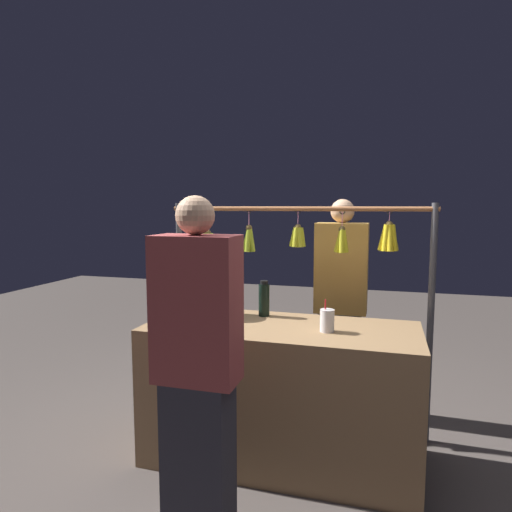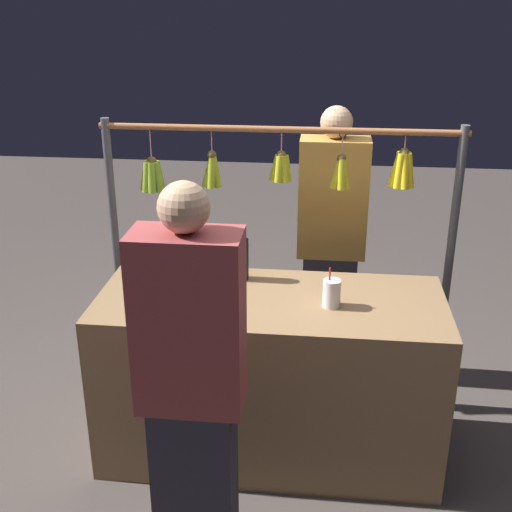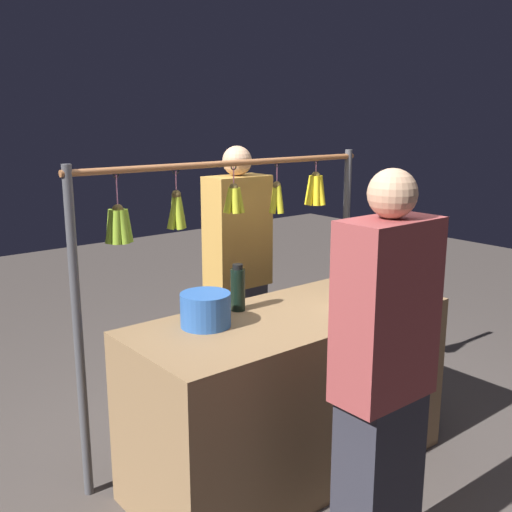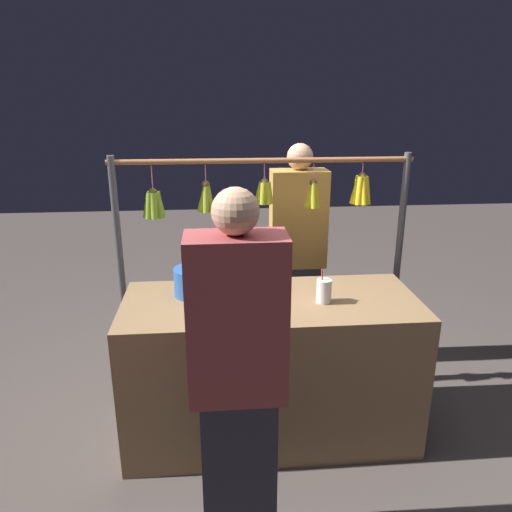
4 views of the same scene
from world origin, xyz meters
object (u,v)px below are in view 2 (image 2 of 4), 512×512
blue_bucket (187,269)px  vendor_person (331,249)px  customer_person (192,396)px  water_bottle (241,258)px  drink_cup (332,293)px

blue_bucket → vendor_person: (-0.70, -0.67, -0.13)m
vendor_person → customer_person: size_ratio=1.00×
water_bottle → vendor_person: bearing=-127.5°
water_bottle → customer_person: (0.06, 0.97, -0.16)m
water_bottle → customer_person: bearing=86.5°
water_bottle → drink_cup: water_bottle is taller
blue_bucket → customer_person: customer_person is taller
water_bottle → vendor_person: vendor_person is taller
water_bottle → blue_bucket: size_ratio=1.02×
drink_cup → vendor_person: 0.85m
water_bottle → blue_bucket: water_bottle is taller
vendor_person → drink_cup: bearing=90.1°
drink_cup → vendor_person: (0.00, -0.85, -0.11)m
water_bottle → drink_cup: (-0.45, 0.26, -0.05)m
water_bottle → customer_person: customer_person is taller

